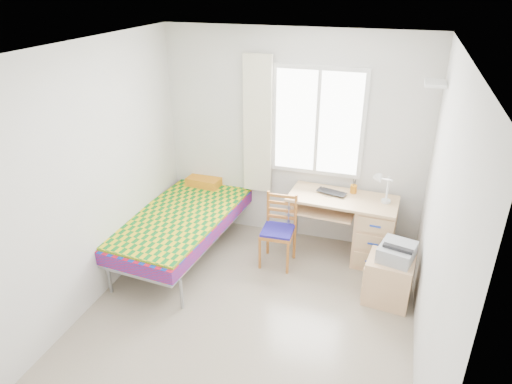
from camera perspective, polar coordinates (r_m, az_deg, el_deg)
floor at (r=4.76m, az=-1.13°, el=-15.33°), size 3.50×3.50×0.00m
ceiling at (r=3.63m, az=-1.49°, el=17.42°), size 3.50×3.50×0.00m
wall_back at (r=5.58m, az=4.56°, el=6.56°), size 3.20×0.00×3.20m
wall_left at (r=4.75m, az=-19.90°, el=1.51°), size 0.00×3.50×3.50m
wall_right at (r=3.87m, az=21.81°, el=-4.38°), size 0.00×3.50×3.50m
window at (r=5.43m, az=7.71°, el=8.62°), size 1.10×0.04×1.30m
curtain at (r=5.57m, az=0.20°, el=8.24°), size 0.35×0.05×1.70m
floating_shelf at (r=4.90m, az=21.52°, el=12.53°), size 0.20×0.32×0.03m
bed at (r=5.62m, az=-8.60°, el=-2.84°), size 1.21×2.29×0.96m
desk at (r=5.52m, az=13.93°, el=-4.45°), size 1.27×0.64×0.78m
chair at (r=5.30m, az=2.96°, el=-4.24°), size 0.39×0.39×0.86m
cabinet at (r=5.00m, az=16.19°, el=-10.50°), size 0.51×0.46×0.50m
printer at (r=4.85m, az=17.21°, el=-7.12°), size 0.41×0.45×0.17m
laptop at (r=5.39m, az=9.20°, el=-0.28°), size 0.39×0.31×0.03m
pen_cup at (r=5.49m, az=12.09°, el=0.38°), size 0.09×0.09×0.10m
task_lamp at (r=5.16m, az=15.48°, el=0.84°), size 0.23×0.32×0.41m
book at (r=5.50m, az=8.26°, el=-1.99°), size 0.24×0.27×0.02m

